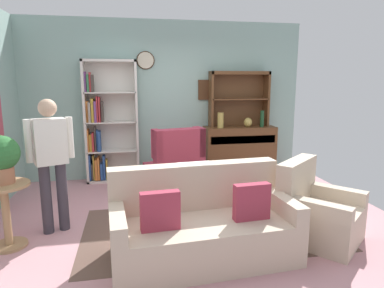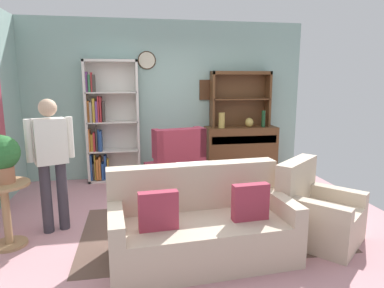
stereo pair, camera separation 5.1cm
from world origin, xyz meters
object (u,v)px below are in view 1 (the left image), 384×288
Objects in this scene: sideboard_hutch at (239,91)px; vase_round at (248,122)px; person_reading at (51,156)px; armchair_floral at (317,214)px; vase_tall at (221,120)px; bottle_wine at (262,119)px; bookshelf at (107,126)px; wingback_chair at (175,169)px; sideboard at (239,149)px; book_stack at (182,183)px; potted_plant_large at (1,156)px; couch_floral at (202,227)px; plant_stand at (6,209)px; coffee_table at (181,193)px.

sideboard_hutch is 0.60m from vase_round.
armchair_floral is at bearing -14.55° from person_reading.
vase_tall reaches higher than armchair_floral.
person_reading reaches higher than bottle_wine.
sideboard_hutch is 3.67× the size of bottle_wine.
bookshelf reaches higher than wingback_chair.
book_stack is (-1.35, -1.76, -0.04)m from sideboard.
sideboard_hutch is at bearing 25.89° from vase_tall.
vase_tall is (-0.39, -0.08, 0.55)m from sideboard.
person_reading is at bearing -151.27° from bottle_wine.
sideboard reaches higher than armchair_floral.
potted_plant_large is at bearing -146.65° from sideboard.
couch_floral is at bearing -114.47° from sideboard_hutch.
sideboard is at bearing 90.63° from armchair_floral.
bottle_wine is (2.77, -0.17, 0.09)m from bookshelf.
coffee_table is (1.92, 0.36, -0.08)m from plant_stand.
book_stack is at bearing -60.75° from bookshelf.
bookshelf reaches higher than bottle_wine.
sideboard_hutch reaches higher than armchair_floral.
bottle_wine is (0.26, -0.02, 0.06)m from vase_round.
potted_plant_large is 2.05m from coffee_table.
bottle_wine reaches higher than armchair_floral.
couch_floral is 1.72× the size of armchair_floral.
wingback_chair is 0.67× the size of person_reading.
person_reading is at bearing 165.45° from armchair_floral.
sideboard_hutch reaches higher than bottle_wine.
vase_round is at bearing -3.45° from bookshelf.
armchair_floral is at bearing -7.96° from potted_plant_large.
armchair_floral is 2.31m from wingback_chair.
armchair_floral is at bearing -89.40° from sideboard_hutch.
couch_floral is at bearing -87.85° from book_stack.
couch_floral is at bearing -115.31° from sideboard.
wingback_chair is (-1.34, 1.88, 0.09)m from armchair_floral.
vase_round is 0.21× the size of coffee_table.
vase_tall is at bearing -154.11° from sideboard_hutch.
couch_floral is (-1.70, -2.68, -0.76)m from bottle_wine.
sideboard is at bearing -90.00° from sideboard_hutch.
coffee_table is (1.92, 0.33, -0.64)m from potted_plant_large.
couch_floral reaches higher than book_stack.
wingback_chair is at bearing 35.30° from potted_plant_large.
person_reading is (0.42, 0.29, -0.09)m from potted_plant_large.
armchair_floral is 1.03× the size of wingback_chair.
person_reading is (-2.88, -1.88, 0.40)m from sideboard.
bottle_wine is 3.27m from couch_floral.
armchair_floral reaches higher than plant_stand.
bottle_wine is 4.30m from plant_stand.
couch_floral is at bearing -15.98° from plant_stand.
vase_round reaches higher than plant_stand.
sideboard_hutch is at bearing 34.93° from plant_stand.
bookshelf is at bearing 119.25° from book_stack.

